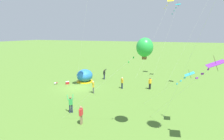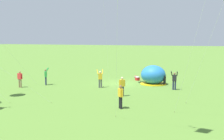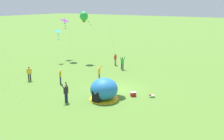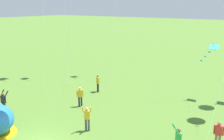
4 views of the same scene
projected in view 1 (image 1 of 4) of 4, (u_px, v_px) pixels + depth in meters
ground_plane at (78, 88)px, 26.15m from camera, size 300.00×300.00×0.00m
popup_tent at (85, 76)px, 29.24m from camera, size 2.81×2.81×2.10m
cooler_box at (67, 83)px, 27.98m from camera, size 0.63×0.64×0.44m
toddler_crawling at (56, 83)px, 27.91m from camera, size 0.38×0.55×0.32m
person_arms_raised at (93, 86)px, 23.58m from camera, size 0.72×0.65×1.89m
person_flying_kite at (71, 104)px, 17.74m from camera, size 0.68×0.72×1.89m
person_with_toddler at (81, 114)px, 15.49m from camera, size 0.59×0.27×1.72m
person_near_tent at (104, 74)px, 30.75m from camera, size 0.68×0.47×1.89m
person_watching_sky at (122, 82)px, 25.58m from camera, size 0.47×0.43×1.72m
person_far_back at (150, 83)px, 25.28m from camera, size 0.47×0.43×1.72m
kite_green at (145, 47)px, 12.85m from camera, size 1.24×8.31×7.70m
kite_yellow at (170, 2)px, 29.90m from camera, size 4.68×5.51×14.04m
kite_cyan at (187, 76)px, 14.51m from camera, size 4.27×4.67×5.10m
kite_purple at (213, 66)px, 11.06m from camera, size 4.31×4.81×6.64m
kite_teal at (177, 8)px, 28.11m from camera, size 3.41×3.71×12.91m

